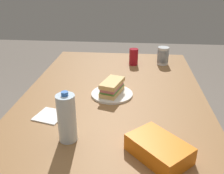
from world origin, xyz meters
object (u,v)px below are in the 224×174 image
at_px(dining_table, 112,115).
at_px(water_bottle_tall, 67,118).
at_px(paper_plate, 112,94).
at_px(plastic_cup_stack, 163,56).
at_px(sandwich, 112,87).
at_px(chip_bag, 159,149).
at_px(soda_can_red, 134,57).

xyz_separation_m(dining_table, water_bottle_tall, (0.34, -0.15, 0.18)).
distance_m(paper_plate, plastic_cup_stack, 0.65).
distance_m(sandwich, plastic_cup_stack, 0.65).
distance_m(chip_bag, water_bottle_tall, 0.38).
bearing_deg(paper_plate, chip_bag, 23.89).
bearing_deg(chip_bag, water_bottle_tall, -144.24).
bearing_deg(plastic_cup_stack, water_bottle_tall, -25.64).
relative_size(chip_bag, plastic_cup_stack, 1.76).
relative_size(water_bottle_tall, plastic_cup_stack, 1.70).
relative_size(paper_plate, water_bottle_tall, 1.06).
bearing_deg(sandwich, soda_can_red, 168.06).
bearing_deg(dining_table, paper_plate, -174.38).
relative_size(dining_table, water_bottle_tall, 8.10).
bearing_deg(dining_table, water_bottle_tall, -24.43).
xyz_separation_m(paper_plate, chip_bag, (0.51, 0.22, 0.03)).
distance_m(dining_table, chip_bag, 0.48).
bearing_deg(paper_plate, dining_table, 5.62).
distance_m(sandwich, water_bottle_tall, 0.46).
xyz_separation_m(dining_table, chip_bag, (0.41, 0.22, 0.11)).
bearing_deg(dining_table, sandwich, -174.56).
distance_m(dining_table, water_bottle_tall, 0.41).
relative_size(dining_table, plastic_cup_stack, 13.76).
bearing_deg(water_bottle_tall, plastic_cup_stack, 154.36).
height_order(paper_plate, chip_bag, chip_bag).
height_order(paper_plate, water_bottle_tall, water_bottle_tall).
xyz_separation_m(soda_can_red, chip_bag, (1.03, 0.11, -0.03)).
relative_size(sandwich, plastic_cup_stack, 1.54).
height_order(paper_plate, plastic_cup_stack, plastic_cup_stack).
bearing_deg(paper_plate, sandwich, 9.66).
bearing_deg(sandwich, dining_table, 5.44).
relative_size(paper_plate, chip_bag, 1.03).
xyz_separation_m(paper_plate, water_bottle_tall, (0.43, -0.14, 0.10)).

